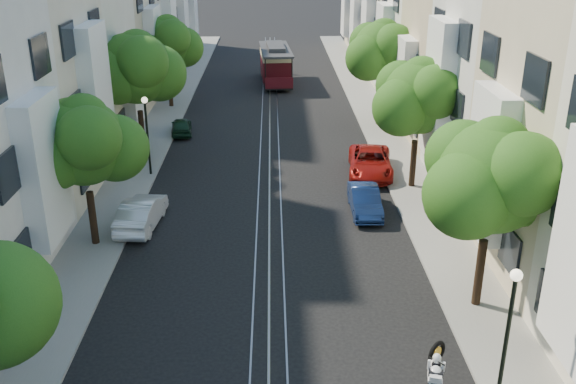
{
  "coord_description": "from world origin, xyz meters",
  "views": [
    {
      "loc": [
        0.18,
        -9.97,
        12.25
      ],
      "look_at": [
        0.79,
        14.26,
        2.2
      ],
      "focal_mm": 40.0,
      "sensor_mm": 36.0,
      "label": 1
    }
  ],
  "objects": [
    {
      "name": "parked_car_w_mid",
      "position": [
        -5.6,
        15.75,
        0.67
      ],
      "size": [
        1.77,
        4.15,
        1.33
      ],
      "primitive_type": "imported",
      "rotation": [
        0.0,
        0.0,
        3.05
      ],
      "color": "silver",
      "rests_on": "ground"
    },
    {
      "name": "tree_e_c",
      "position": [
        7.26,
        19.98,
        4.6
      ],
      "size": [
        4.84,
        3.99,
        6.52
      ],
      "color": "black",
      "rests_on": "ground"
    },
    {
      "name": "tree_e_b",
      "position": [
        7.26,
        8.98,
        4.73
      ],
      "size": [
        4.93,
        4.08,
        6.68
      ],
      "color": "black",
      "rests_on": "ground"
    },
    {
      "name": "parked_car_w_far",
      "position": [
        -5.6,
        29.39,
        0.53
      ],
      "size": [
        1.6,
        3.24,
        1.06
      ],
      "primitive_type": "imported",
      "rotation": [
        0.0,
        0.0,
        3.26
      ],
      "color": "#13301E",
      "rests_on": "ground"
    },
    {
      "name": "cable_car",
      "position": [
        0.5,
        43.72,
        1.75
      ],
      "size": [
        2.88,
        7.81,
        2.95
      ],
      "rotation": [
        0.0,
        0.0,
        0.06
      ],
      "color": "black",
      "rests_on": "ground"
    },
    {
      "name": "rail_slot",
      "position": [
        0.0,
        28.0,
        0.01
      ],
      "size": [
        0.06,
        80.0,
        0.02
      ],
      "primitive_type": "cube",
      "color": "gray",
      "rests_on": "ground"
    },
    {
      "name": "tree_e_d",
      "position": [
        7.26,
        30.98,
        4.87
      ],
      "size": [
        5.01,
        4.16,
        6.85
      ],
      "color": "black",
      "rests_on": "ground"
    },
    {
      "name": "tree_w_c",
      "position": [
        -7.14,
        24.98,
        5.07
      ],
      "size": [
        5.13,
        4.28,
        7.09
      ],
      "color": "black",
      "rests_on": "ground"
    },
    {
      "name": "tree_w_d",
      "position": [
        -7.14,
        35.98,
        4.6
      ],
      "size": [
        4.84,
        3.99,
        6.52
      ],
      "color": "black",
      "rests_on": "ground"
    },
    {
      "name": "sidewalk_east",
      "position": [
        7.25,
        28.0,
        0.06
      ],
      "size": [
        2.5,
        80.0,
        0.12
      ],
      "primitive_type": "cube",
      "color": "gray",
      "rests_on": "ground"
    },
    {
      "name": "ground",
      "position": [
        0.0,
        28.0,
        0.0
      ],
      "size": [
        200.0,
        200.0,
        0.0
      ],
      "primitive_type": "plane",
      "color": "black",
      "rests_on": "ground"
    },
    {
      "name": "lamp_east",
      "position": [
        6.3,
        4.0,
        2.85
      ],
      "size": [
        0.32,
        0.32,
        4.16
      ],
      "color": "black",
      "rests_on": "ground"
    },
    {
      "name": "rail_left",
      "position": [
        -0.55,
        28.0,
        0.01
      ],
      "size": [
        0.06,
        80.0,
        0.02
      ],
      "primitive_type": "cube",
      "color": "gray",
      "rests_on": "ground"
    },
    {
      "name": "rail_right",
      "position": [
        0.55,
        28.0,
        0.01
      ],
      "size": [
        0.06,
        80.0,
        0.02
      ],
      "primitive_type": "cube",
      "color": "gray",
      "rests_on": "ground"
    },
    {
      "name": "sportbike_rider",
      "position": [
        4.6,
        4.29,
        0.83
      ],
      "size": [
        0.83,
        1.82,
        1.51
      ],
      "rotation": [
        0.0,
        0.0,
        -0.26
      ],
      "color": "black",
      "rests_on": "ground"
    },
    {
      "name": "parked_car_e_mid",
      "position": [
        4.4,
        16.99,
        0.6
      ],
      "size": [
        1.28,
        3.65,
        1.2
      ],
      "primitive_type": "imported",
      "rotation": [
        0.0,
        0.0,
        -0.0
      ],
      "color": "#0D1D45",
      "rests_on": "ground"
    },
    {
      "name": "sidewalk_west",
      "position": [
        -7.25,
        28.0,
        0.06
      ],
      "size": [
        2.5,
        80.0,
        0.12
      ],
      "primitive_type": "cube",
      "color": "gray",
      "rests_on": "ground"
    },
    {
      "name": "tree_w_b",
      "position": [
        -7.14,
        13.98,
        4.4
      ],
      "size": [
        4.72,
        3.87,
        6.27
      ],
      "color": "black",
      "rests_on": "ground"
    },
    {
      "name": "parked_car_e_far",
      "position": [
        5.37,
        21.99,
        0.67
      ],
      "size": [
        2.72,
        5.05,
        1.35
      ],
      "primitive_type": "imported",
      "rotation": [
        0.0,
        0.0,
        -0.1
      ],
      "color": "maroon",
      "rests_on": "ground"
    },
    {
      "name": "lamp_west",
      "position": [
        -6.3,
        22.0,
        2.85
      ],
      "size": [
        0.32,
        0.32,
        4.16
      ],
      "color": "black",
      "rests_on": "ground"
    },
    {
      "name": "townhouses_west",
      "position": [
        -11.87,
        27.91,
        5.08
      ],
      "size": [
        7.75,
        72.0,
        11.76
      ],
      "color": "silver",
      "rests_on": "ground"
    },
    {
      "name": "townhouses_east",
      "position": [
        11.87,
        27.91,
        5.18
      ],
      "size": [
        7.75,
        72.0,
        12.0
      ],
      "color": "beige",
      "rests_on": "ground"
    },
    {
      "name": "lane_line",
      "position": [
        0.0,
        28.0,
        0.0
      ],
      "size": [
        0.08,
        80.0,
        0.01
      ],
      "primitive_type": "cube",
      "color": "tan",
      "rests_on": "ground"
    }
  ]
}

